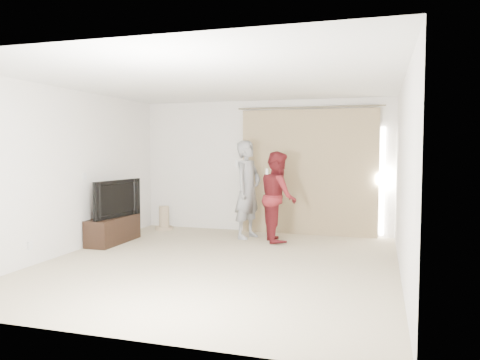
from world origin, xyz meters
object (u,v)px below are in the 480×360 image
object	(u,v)px
tv	(113,198)
person_woman	(278,196)
person_man	(248,189)
tv_console	(113,230)

from	to	relation	value
tv	person_woman	xyz separation A→B (m)	(2.75, 0.98, 0.02)
person_man	person_woman	size ratio (longest dim) A/B	1.12
tv_console	person_woman	bearing A→B (deg)	19.55
tv	person_man	xyz separation A→B (m)	(2.15, 1.11, 0.12)
tv_console	person_man	size ratio (longest dim) A/B	0.66
person_woman	tv_console	bearing A→B (deg)	-160.45
tv_console	person_man	distance (m)	2.51
tv	person_woman	bearing A→B (deg)	-60.29
tv	person_man	world-z (taller)	person_man
person_man	person_woman	bearing A→B (deg)	-12.73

